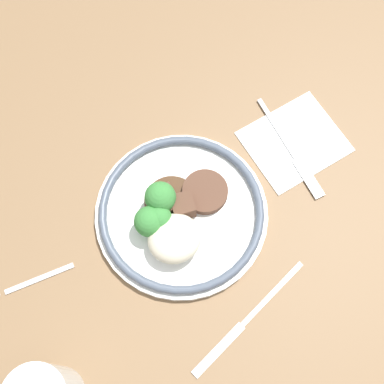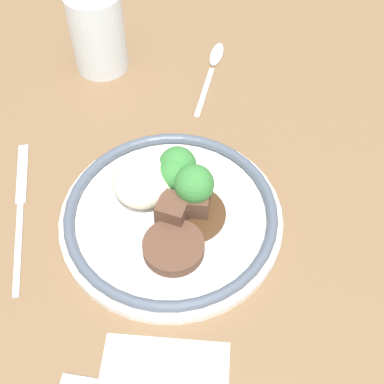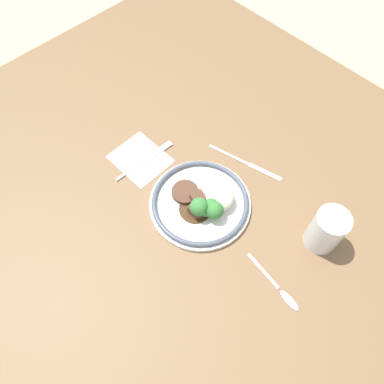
% 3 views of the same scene
% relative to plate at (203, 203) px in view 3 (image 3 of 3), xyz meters
% --- Properties ---
extents(ground_plane, '(8.00, 8.00, 0.00)m').
position_rel_plate_xyz_m(ground_plane, '(-0.05, 0.02, -0.06)').
color(ground_plane, tan).
extents(dining_table, '(1.48, 1.29, 0.04)m').
position_rel_plate_xyz_m(dining_table, '(-0.05, 0.02, -0.04)').
color(dining_table, brown).
rests_on(dining_table, ground).
extents(napkin, '(0.14, 0.12, 0.00)m').
position_rel_plate_xyz_m(napkin, '(-0.21, -0.02, -0.02)').
color(napkin, white).
rests_on(napkin, dining_table).
extents(plate, '(0.25, 0.25, 0.07)m').
position_rel_plate_xyz_m(plate, '(0.00, 0.00, 0.00)').
color(plate, white).
rests_on(plate, dining_table).
extents(juice_glass, '(0.07, 0.07, 0.11)m').
position_rel_plate_xyz_m(juice_glass, '(0.25, 0.13, 0.03)').
color(juice_glass, '#F4AD19').
rests_on(juice_glass, dining_table).
extents(fork, '(0.02, 0.18, 0.00)m').
position_rel_plate_xyz_m(fork, '(-0.20, 0.00, -0.02)').
color(fork, silver).
rests_on(fork, napkin).
extents(knife, '(0.21, 0.06, 0.00)m').
position_rel_plate_xyz_m(knife, '(-0.01, 0.17, -0.02)').
color(knife, silver).
rests_on(knife, dining_table).
extents(spoon, '(0.16, 0.03, 0.01)m').
position_rel_plate_xyz_m(spoon, '(0.27, -0.03, -0.02)').
color(spoon, silver).
rests_on(spoon, dining_table).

